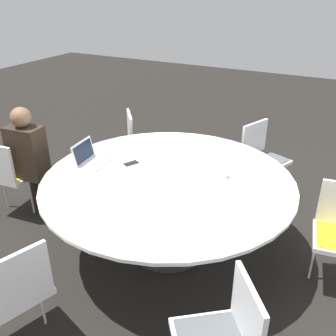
% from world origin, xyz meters
% --- Properties ---
extents(ground_plane, '(16.00, 16.00, 0.00)m').
position_xyz_m(ground_plane, '(0.00, 0.00, 0.00)').
color(ground_plane, black).
extents(conference_table, '(2.21, 2.21, 0.75)m').
position_xyz_m(conference_table, '(0.00, 0.00, 0.66)').
color(conference_table, '#333333').
rests_on(conference_table, ground_plane).
extents(chair_0, '(0.46, 0.48, 0.87)m').
position_xyz_m(chair_0, '(0.25, -1.76, 0.53)').
color(chair_0, silver).
rests_on(chair_0, ground_plane).
extents(chair_1, '(0.55, 0.54, 0.87)m').
position_xyz_m(chair_1, '(1.42, -0.40, 0.53)').
color(chair_1, silver).
rests_on(chair_1, ground_plane).
extents(chair_2, '(0.60, 0.60, 0.87)m').
position_xyz_m(chair_2, '(1.14, 0.94, 0.53)').
color(chair_2, silver).
rests_on(chair_2, ground_plane).
extents(chair_4, '(0.57, 0.56, 0.87)m').
position_xyz_m(chair_4, '(-1.39, 0.49, 0.53)').
color(chair_4, silver).
rests_on(chair_4, ground_plane).
extents(chair_5, '(0.61, 0.60, 0.87)m').
position_xyz_m(chair_5, '(-1.12, -0.96, 0.53)').
color(chair_5, silver).
rests_on(chair_5, ground_plane).
extents(person_0, '(0.29, 0.38, 1.22)m').
position_xyz_m(person_0, '(0.14, -1.53, 0.72)').
color(person_0, '#2D2319').
rests_on(person_0, ground_plane).
extents(laptop, '(0.34, 0.27, 0.21)m').
position_xyz_m(laptop, '(0.08, -0.79, 0.81)').
color(laptop, silver).
rests_on(laptop, conference_table).
extents(coffee_cup, '(0.07, 0.07, 0.09)m').
position_xyz_m(coffee_cup, '(-0.24, 0.43, 0.80)').
color(coffee_cup, white).
rests_on(coffee_cup, conference_table).
extents(cell_phone, '(0.16, 0.13, 0.01)m').
position_xyz_m(cell_phone, '(-0.10, -0.44, 0.76)').
color(cell_phone, black).
rests_on(cell_phone, conference_table).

